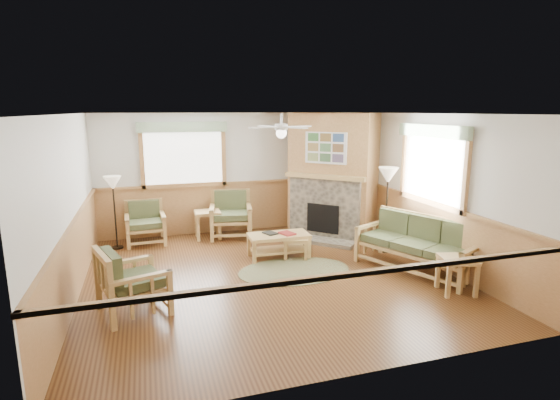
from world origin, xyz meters
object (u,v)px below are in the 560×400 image
object	(u,v)px
coffee_table	(279,246)
floor_lamp_right	(386,210)
end_table_chairs	(208,224)
end_table_sofa	(457,275)
armchair_left	(133,280)
footstool	(296,247)
armchair_back_left	(145,223)
floor_lamp_left	(115,212)
sofa	(417,245)
armchair_back_right	(231,214)

from	to	relation	value
coffee_table	floor_lamp_right	xyz separation A→B (m)	(2.12, -0.28, 0.62)
coffee_table	end_table_chairs	distance (m)	2.01
coffee_table	end_table_sofa	bearing A→B (deg)	-46.89
armchair_left	end_table_chairs	distance (m)	3.62
footstool	floor_lamp_right	distance (m)	1.93
armchair_back_left	end_table_sofa	size ratio (longest dim) A/B	1.56
footstool	floor_lamp_left	bearing A→B (deg)	153.93
armchair_back_left	footstool	bearing A→B (deg)	-35.90
end_table_chairs	end_table_sofa	size ratio (longest dim) A/B	1.07
end_table_sofa	armchair_back_left	bearing A→B (deg)	138.11
sofa	floor_lamp_left	distance (m)	5.83
end_table_chairs	floor_lamp_right	xyz separation A→B (m)	(3.23, -1.96, 0.54)
coffee_table	floor_lamp_left	distance (m)	3.37
armchair_back_left	sofa	bearing A→B (deg)	-37.01
armchair_back_right	armchair_left	world-z (taller)	armchair_back_right
armchair_left	footstool	xyz separation A→B (m)	(2.91, 1.51, -0.27)
end_table_chairs	floor_lamp_right	size ratio (longest dim) A/B	0.36
armchair_back_left	floor_lamp_right	xyz separation A→B (m)	(4.53, -1.96, 0.41)
armchair_back_right	floor_lamp_left	xyz separation A→B (m)	(-2.38, -0.16, 0.25)
coffee_table	end_table_chairs	bearing A→B (deg)	124.97
end_table_sofa	floor_lamp_right	bearing A→B (deg)	89.97
end_table_chairs	armchair_back_right	bearing A→B (deg)	-1.51
sofa	floor_lamp_left	xyz separation A→B (m)	(-5.05, 2.89, 0.27)
coffee_table	floor_lamp_right	bearing A→B (deg)	-6.00
end_table_sofa	floor_lamp_right	xyz separation A→B (m)	(0.00, 2.11, 0.56)
armchair_back_left	armchair_left	bearing A→B (deg)	-95.80
armchair_back_left	floor_lamp_right	bearing A→B (deg)	-25.96
end_table_chairs	sofa	bearing A→B (deg)	-43.94
armchair_left	floor_lamp_left	world-z (taller)	floor_lamp_left
floor_lamp_left	armchair_back_left	bearing A→B (deg)	17.26
end_table_chairs	floor_lamp_right	bearing A→B (deg)	-31.17
armchair_back_left	end_table_sofa	world-z (taller)	armchair_back_left
sofa	armchair_back_right	size ratio (longest dim) A/B	2.06
floor_lamp_left	floor_lamp_right	distance (m)	5.40
sofa	armchair_left	bearing A→B (deg)	-111.99
floor_lamp_right	footstool	bearing A→B (deg)	174.67
end_table_chairs	floor_lamp_left	size ratio (longest dim) A/B	0.41
armchair_back_left	floor_lamp_left	distance (m)	0.67
floor_lamp_right	armchair_back_left	bearing A→B (deg)	156.66
sofa	end_table_chairs	distance (m)	4.43
armchair_back_left	footstool	xyz separation A→B (m)	(2.72, -1.79, -0.24)
footstool	floor_lamp_right	world-z (taller)	floor_lamp_right
footstool	floor_lamp_left	size ratio (longest dim) A/B	0.31
floor_lamp_left	floor_lamp_right	size ratio (longest dim) A/B	0.88
armchair_back_left	floor_lamp_left	size ratio (longest dim) A/B	0.59
floor_lamp_left	coffee_table	bearing A→B (deg)	-26.75
armchair_back_left	coffee_table	size ratio (longest dim) A/B	0.77
armchair_left	end_table_sofa	bearing A→B (deg)	-116.85
end_table_chairs	floor_lamp_right	distance (m)	3.82
armchair_back_right	armchair_left	size ratio (longest dim) A/B	1.06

